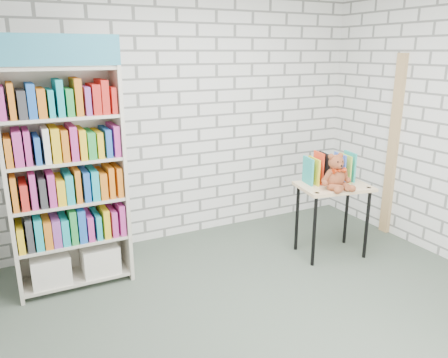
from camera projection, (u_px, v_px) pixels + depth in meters
name	position (u px, v px, depth m)	size (l,w,h in m)	color
ground	(273.00, 320.00, 3.57)	(4.50, 4.50, 0.00)	#434F42
room_shell	(281.00, 100.00, 3.07)	(4.52, 4.02, 2.81)	silver
bookshelf	(67.00, 179.00, 3.87)	(1.00, 0.39, 2.25)	beige
display_table	(333.00, 195.00, 4.57)	(0.80, 0.62, 0.78)	#DCB284
table_books	(329.00, 168.00, 4.60)	(0.54, 0.31, 0.30)	teal
teddy_bear	(336.00, 175.00, 4.38)	(0.34, 0.31, 0.36)	brown
door_trim	(393.00, 147.00, 5.05)	(0.05, 0.12, 2.10)	tan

